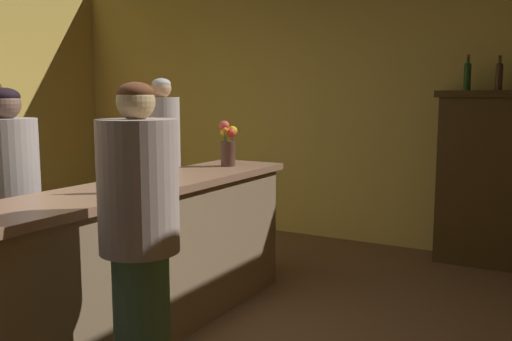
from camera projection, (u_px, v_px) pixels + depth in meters
The scene contains 13 objects.
wall_back at pixel (292, 99), 6.14m from camera, with size 6.00×0.12×3.00m, color gold.
bar_counter at pixel (124, 267), 3.36m from camera, with size 0.58×3.13×0.99m.
display_cabinet at pixel (492, 175), 4.96m from camera, with size 0.99×0.38×1.58m.
wine_bottle_pinot at pixel (109, 171), 3.08m from camera, with size 0.06×0.06×0.27m.
wine_bottle_malbec at pixel (150, 157), 3.77m from camera, with size 0.07×0.07×0.30m.
wine_glass_front at pixel (151, 171), 3.27m from camera, with size 0.07×0.07×0.14m.
flower_arrangement at pixel (228, 143), 4.29m from camera, with size 0.13×0.14×0.35m.
cheese_plate at pixel (153, 177), 3.66m from camera, with size 0.16×0.16×0.01m, color white.
display_bottle_left at pixel (468, 75), 4.96m from camera, with size 0.06×0.06×0.32m.
display_bottle_midleft at pixel (499, 75), 4.83m from camera, with size 0.06×0.06×0.30m.
patron_redhead at pixel (10, 203), 3.46m from camera, with size 0.37×0.37×1.58m.
patron_in_navy at pixel (163, 162), 5.01m from camera, with size 0.32×0.32×1.69m.
bartender at pixel (140, 241), 2.55m from camera, with size 0.37×0.37×1.59m.
Camera 1 is at (2.69, -2.14, 1.52)m, focal length 38.85 mm.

